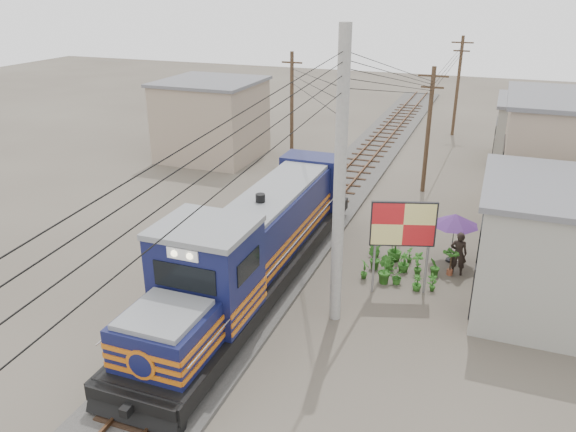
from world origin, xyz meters
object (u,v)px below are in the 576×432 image
at_px(locomotive, 255,247).
at_px(billboard, 403,226).
at_px(market_umbrella, 455,220).
at_px(vendor, 458,253).

relative_size(locomotive, billboard, 4.38).
xyz_separation_m(locomotive, market_umbrella, (6.91, 5.00, 0.17)).
relative_size(billboard, market_umbrella, 1.53).
bearing_deg(vendor, market_umbrella, -75.64).
xyz_separation_m(locomotive, billboard, (5.28, 1.60, 1.00)).
bearing_deg(market_umbrella, vendor, -73.02).
distance_m(billboard, vendor, 3.54).
relative_size(locomotive, market_umbrella, 6.69).
relative_size(locomotive, vendor, 8.73).
distance_m(market_umbrella, vendor, 1.52).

